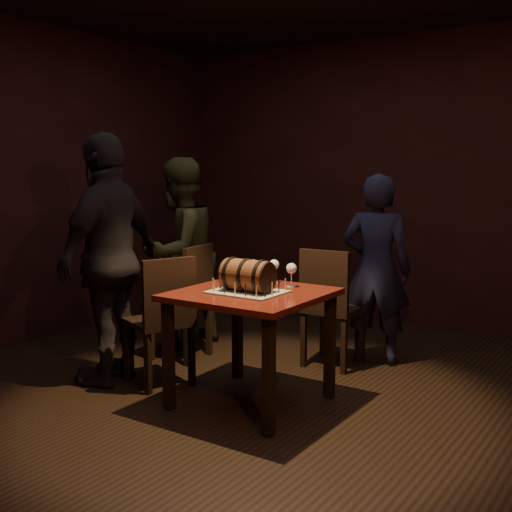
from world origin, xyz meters
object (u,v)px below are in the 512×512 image
Objects in this scene: wine_glass_right at (291,270)px; chair_left_rear at (188,296)px; barrel_cake at (247,275)px; chair_left_front at (164,314)px; pub_table at (251,308)px; person_back at (376,269)px; wine_glass_mid at (274,266)px; chair_back at (329,302)px; pint_of_ale at (245,274)px; person_left_rear at (179,253)px; wine_glass_left at (252,265)px; person_left_front at (110,259)px.

wine_glass_right is 0.17× the size of chair_left_rear.
barrel_cake reaches higher than chair_left_front.
chair_left_front reaches higher than pub_table.
person_back is at bearing 80.22° from wine_glass_right.
person_back is at bearing 69.07° from wine_glass_mid.
chair_back and chair_left_front have the same top height.
barrel_cake reaches higher than chair_back.
wine_glass_mid and wine_glass_right have the same top height.
pint_of_ale is (-0.17, 0.22, -0.04)m from barrel_cake.
chair_back reaches higher than pint_of_ale.
wine_glass_right is 0.76m from chair_back.
wine_glass_mid is 1.30m from person_left_rear.
person_left_rear reaches higher than chair_back.
person_left_front reaches higher than wine_glass_left.
wine_glass_right is at bearing 22.80° from chair_left_front.
chair_back is at bearing 52.98° from chair_left_front.
chair_back is at bearing 22.10° from chair_left_rear.
chair_left_front is at bearing -174.68° from pub_table.
person_left_front is (-0.39, -0.11, 0.37)m from chair_left_front.
person_back is (0.47, 1.13, -0.07)m from pint_of_ale.
person_left_rear reaches higher than chair_left_rear.
person_left_rear reaches higher than pint_of_ale.
pub_table is 0.97m from chair_back.
person_left_front is (-1.17, -1.14, 0.37)m from chair_back.
person_left_rear is 0.99m from person_left_front.
wine_glass_left is at bearing -16.94° from chair_left_rear.
chair_back is 0.57× the size of person_left_rear.
wine_glass_right is at bearing -2.37° from wine_glass_left.
pint_of_ale reaches higher than pub_table.
pub_table is 0.55× the size of person_left_rear.
pint_of_ale is 1.28m from person_left_rear.
person_back is at bearing 107.28° from person_left_rear.
barrel_cake is 1.54m from person_left_rear.
person_back reaches higher than wine_glass_mid.
chair_left_front is 1.07m from person_left_rear.
chair_back is (0.07, 1.01, -0.34)m from barrel_cake.
person_left_rear is at bearing 160.72° from wine_glass_mid.
barrel_cake is 0.40m from wine_glass_left.
wine_glass_mid is 1.00× the size of wine_glass_right.
barrel_cake is 0.21× the size of person_left_front.
person_back is (0.31, 1.30, 0.11)m from pub_table.
person_back reaches higher than chair_left_front.
barrel_cake is 1.39m from person_back.
person_left_rear is (-1.23, 0.43, -0.05)m from wine_glass_mid.
person_back reaches higher than chair_left_rear.
person_left_rear reaches higher than pub_table.
chair_back is (-0.06, 0.68, -0.35)m from wine_glass_right.
chair_back is at bearing 67.73° from wine_glass_left.
wine_glass_left is (-0.20, 0.35, 0.00)m from barrel_cake.
person_left_rear reaches higher than wine_glass_right.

